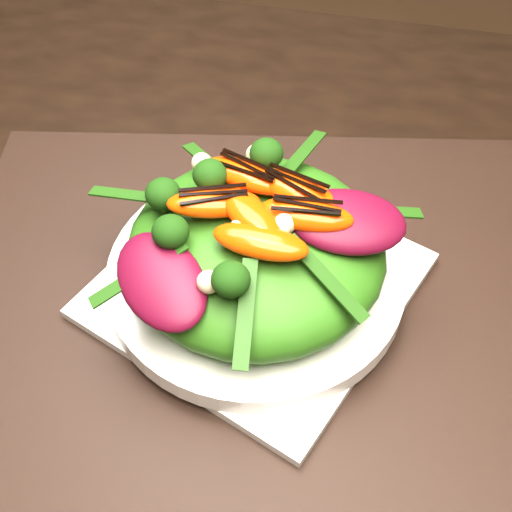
% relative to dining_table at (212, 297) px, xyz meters
% --- Properties ---
extents(dining_table, '(1.60, 0.90, 0.75)m').
position_rel_dining_table_xyz_m(dining_table, '(0.00, 0.00, 0.00)').
color(dining_table, black).
rests_on(dining_table, floor).
extents(placemat, '(0.59, 0.49, 0.00)m').
position_rel_dining_table_xyz_m(placemat, '(0.04, -0.00, 0.02)').
color(placemat, black).
rests_on(placemat, dining_table).
extents(plate_base, '(0.30, 0.30, 0.01)m').
position_rel_dining_table_xyz_m(plate_base, '(0.04, -0.00, 0.03)').
color(plate_base, silver).
rests_on(plate_base, placemat).
extents(salad_bowl, '(0.25, 0.25, 0.02)m').
position_rel_dining_table_xyz_m(salad_bowl, '(0.04, -0.00, 0.04)').
color(salad_bowl, silver).
rests_on(salad_bowl, plate_base).
extents(lettuce_mound, '(0.22, 0.22, 0.07)m').
position_rel_dining_table_xyz_m(lettuce_mound, '(0.04, -0.00, 0.07)').
color(lettuce_mound, '#2C6011').
rests_on(lettuce_mound, salad_bowl).
extents(radicchio_leaf, '(0.10, 0.08, 0.02)m').
position_rel_dining_table_xyz_m(radicchio_leaf, '(0.11, 0.01, 0.11)').
color(radicchio_leaf, '#460718').
rests_on(radicchio_leaf, lettuce_mound).
extents(orange_segment, '(0.07, 0.03, 0.02)m').
position_rel_dining_table_xyz_m(orange_segment, '(0.04, 0.02, 0.12)').
color(orange_segment, '#F93504').
rests_on(orange_segment, lettuce_mound).
extents(broccoli_floret, '(0.04, 0.04, 0.04)m').
position_rel_dining_table_xyz_m(broccoli_floret, '(-0.01, 0.04, 0.12)').
color(broccoli_floret, black).
rests_on(broccoli_floret, lettuce_mound).
extents(macadamia_nut, '(0.02, 0.02, 0.02)m').
position_rel_dining_table_xyz_m(macadamia_nut, '(0.06, -0.05, 0.11)').
color(macadamia_nut, beige).
rests_on(macadamia_nut, lettuce_mound).
extents(balsamic_drizzle, '(0.05, 0.01, 0.00)m').
position_rel_dining_table_xyz_m(balsamic_drizzle, '(0.04, 0.02, 0.13)').
color(balsamic_drizzle, black).
rests_on(balsamic_drizzle, orange_segment).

